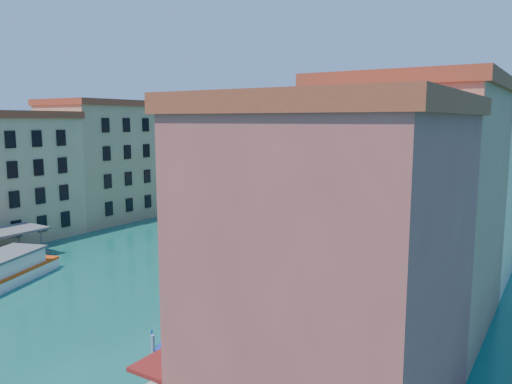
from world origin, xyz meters
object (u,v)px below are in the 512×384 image
at_px(gondola_fore, 190,242).
at_px(blue_dock, 194,337).
at_px(gondola_right, 215,313).
at_px(vaporetto_far, 336,195).

xyz_separation_m(gondola_fore, blue_dock, (19.30, -22.67, -0.14)).
bearing_deg(gondola_fore, gondola_right, -39.87).
relative_size(vaporetto_far, blue_dock, 2.95).
height_order(gondola_fore, gondola_right, gondola_right).
distance_m(gondola_fore, blue_dock, 29.78).
xyz_separation_m(vaporetto_far, blue_dock, (17.23, -66.99, -1.16)).
height_order(gondola_right, blue_dock, gondola_right).
bearing_deg(vaporetto_far, gondola_fore, -100.14).
bearing_deg(gondola_fore, vaporetto_far, 92.91).
relative_size(vaporetto_far, gondola_fore, 1.84).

